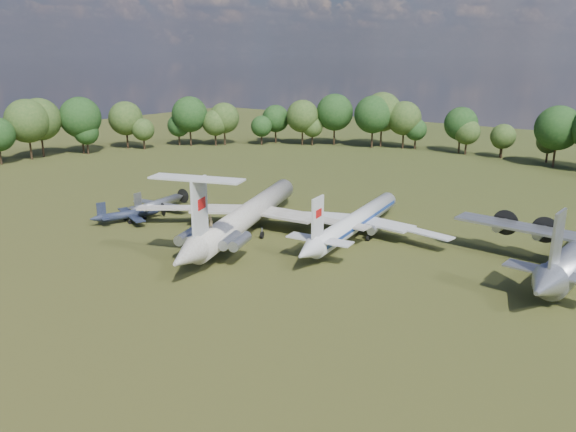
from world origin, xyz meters
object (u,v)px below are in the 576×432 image
Objects in this scene: il62_airliner at (249,218)px; small_prop_west at (129,216)px; tu104_jet at (356,225)px; small_prop_northwest at (158,206)px; person_on_il62 at (211,222)px.

il62_airliner is 20.49m from small_prop_west.
tu104_jet is (13.65, 8.21, -0.44)m from il62_airliner.
tu104_jet is at bearing 10.98° from il62_airliner.
il62_airliner is 20.06m from small_prop_northwest.
il62_airliner is 28.00× the size of person_on_il62.
person_on_il62 is (24.49, -11.81, 4.43)m from small_prop_northwest.
tu104_jet reaches higher than small_prop_west.
small_prop_northwest is (-33.67, -8.65, -0.81)m from tu104_jet.
tu104_jet is at bearing -124.87° from person_on_il62.
small_prop_west is (-19.11, -7.26, -1.37)m from il62_airliner.
il62_airliner is 3.65× the size of small_prop_west.
tu104_jet is 36.24m from small_prop_west.
person_on_il62 is (-9.18, -20.46, 3.61)m from tu104_jet.
small_prop_northwest is 27.55m from person_on_il62.
small_prop_northwest is at bearing -174.20° from tu104_jet.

